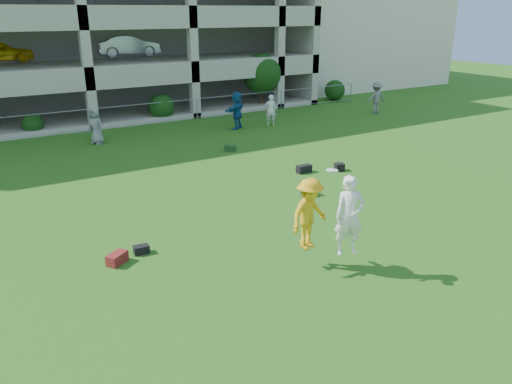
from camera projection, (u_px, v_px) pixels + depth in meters
ground at (313, 289)px, 11.51m from camera, size 100.00×100.00×0.00m
stucco_building at (328, 23)px, 43.50m from camera, size 16.00×14.00×10.00m
bystander_c at (96, 126)px, 23.75m from camera, size 0.91×1.00×1.72m
bystander_d at (237, 110)px, 26.77m from camera, size 1.86×1.56×2.00m
bystander_e at (271, 110)px, 27.59m from camera, size 0.73×0.61×1.71m
bystander_f at (376, 98)px, 30.83m from camera, size 1.34×0.91×1.91m
bag_red_a at (117, 258)px, 12.63m from camera, size 0.62×0.55×0.28m
bag_black_b at (141, 249)px, 13.17m from camera, size 0.42×0.28×0.22m
bag_green_c at (309, 192)px, 17.30m from camera, size 0.51×0.37×0.26m
crate_d at (339, 167)px, 19.96m from camera, size 0.45×0.45×0.30m
bag_black_e at (304, 169)px, 19.72m from camera, size 0.61×0.31×0.30m
bag_green_g at (230, 148)px, 22.75m from camera, size 0.57×0.56×0.25m
frisbee_contest at (322, 214)px, 11.98m from camera, size 1.68×1.56×2.18m
parking_garage at (49, 11)px, 31.63m from camera, size 30.00×14.00×12.00m
fence at (95, 119)px, 26.52m from camera, size 36.06×0.06×1.20m
shrub_row at (169, 93)px, 29.02m from camera, size 34.38×2.52×3.50m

